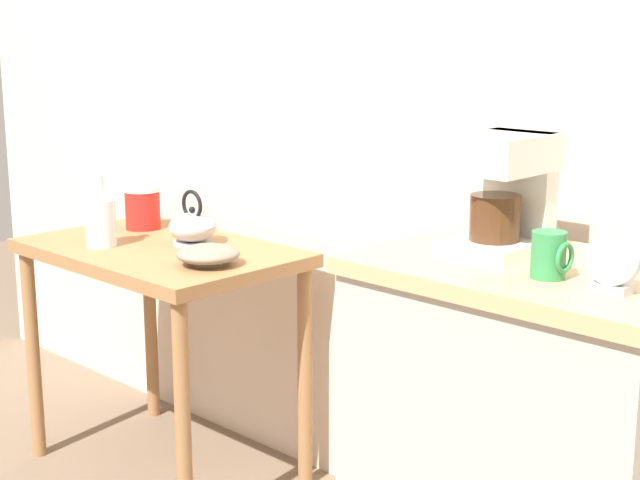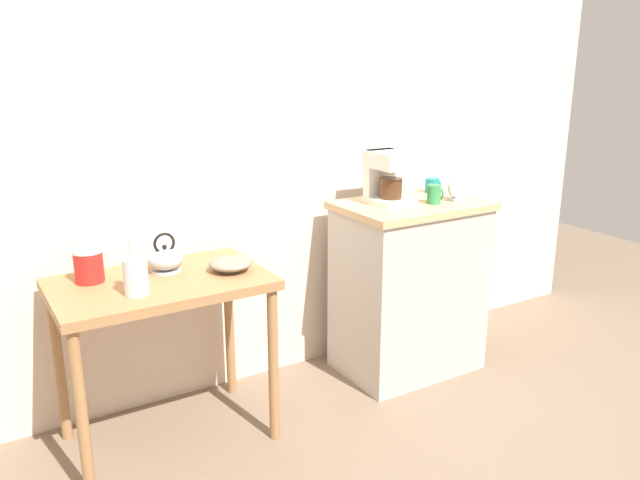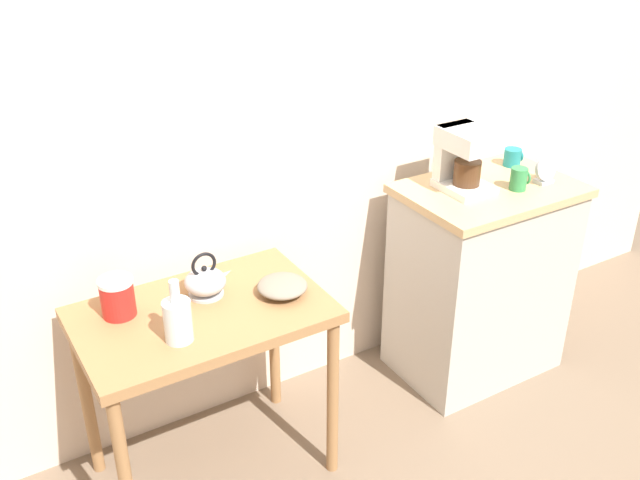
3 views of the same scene
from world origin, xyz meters
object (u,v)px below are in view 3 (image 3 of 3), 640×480
(teakettle, at_px, (206,281))
(coffee_maker, at_px, (463,156))
(bowl_stoneware, at_px, (282,286))
(mug_tall_green, at_px, (519,179))
(mug_dark_teal, at_px, (513,157))
(table_clock, at_px, (545,171))
(glass_carafe_vase, at_px, (178,319))
(canister_enamel, at_px, (117,297))

(teakettle, xyz_separation_m, coffee_maker, (1.12, -0.03, 0.26))
(bowl_stoneware, distance_m, mug_tall_green, 1.10)
(coffee_maker, distance_m, mug_dark_teal, 0.38)
(bowl_stoneware, bearing_deg, mug_dark_teal, 7.99)
(mug_dark_teal, relative_size, table_clock, 0.70)
(glass_carafe_vase, relative_size, coffee_maker, 0.85)
(glass_carafe_vase, xyz_separation_m, table_clock, (1.64, 0.04, 0.14))
(bowl_stoneware, xyz_separation_m, coffee_maker, (0.89, 0.10, 0.28))
(bowl_stoneware, bearing_deg, canister_enamel, 162.72)
(bowl_stoneware, distance_m, canister_enamel, 0.56)
(teakettle, height_order, canister_enamel, teakettle)
(teakettle, relative_size, glass_carafe_vase, 0.82)
(teakettle, height_order, mug_tall_green, mug_tall_green)
(canister_enamel, bearing_deg, teakettle, -6.21)
(coffee_maker, height_order, mug_dark_teal, coffee_maker)
(teakettle, relative_size, mug_tall_green, 1.92)
(mug_tall_green, distance_m, table_clock, 0.14)
(teakettle, bearing_deg, table_clock, -6.68)
(canister_enamel, bearing_deg, bowl_stoneware, -17.28)
(coffee_maker, relative_size, mug_tall_green, 2.78)
(teakettle, height_order, mug_dark_teal, mug_dark_teal)
(glass_carafe_vase, relative_size, canister_enamel, 1.59)
(mug_tall_green, bearing_deg, mug_dark_teal, 50.98)
(teakettle, distance_m, mug_tall_green, 1.34)
(bowl_stoneware, relative_size, mug_tall_green, 1.91)
(canister_enamel, relative_size, table_clock, 1.19)
(canister_enamel, height_order, mug_dark_teal, mug_dark_teal)
(bowl_stoneware, distance_m, table_clock, 1.24)
(teakettle, distance_m, coffee_maker, 1.15)
(mug_tall_green, bearing_deg, teakettle, 172.98)
(table_clock, bearing_deg, bowl_stoneware, 178.28)
(mug_tall_green, bearing_deg, bowl_stoneware, 178.49)
(glass_carafe_vase, distance_m, coffee_maker, 1.34)
(mug_tall_green, bearing_deg, canister_enamel, 173.13)
(bowl_stoneware, height_order, glass_carafe_vase, glass_carafe_vase)
(glass_carafe_vase, height_order, table_clock, table_clock)
(glass_carafe_vase, distance_m, canister_enamel, 0.27)
(mug_dark_teal, bearing_deg, coffee_maker, -168.48)
(coffee_maker, bearing_deg, mug_tall_green, -33.87)
(bowl_stoneware, xyz_separation_m, table_clock, (1.22, -0.04, 0.19))
(coffee_maker, xyz_separation_m, table_clock, (0.33, -0.14, -0.09))
(table_clock, bearing_deg, canister_enamel, 173.40)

